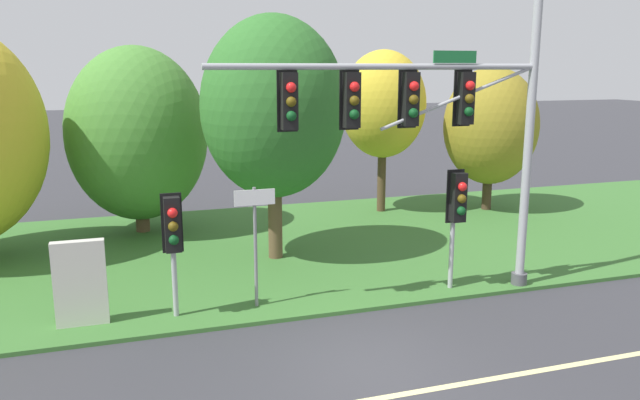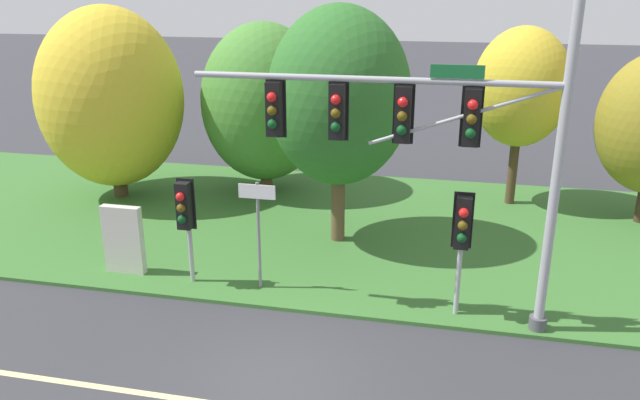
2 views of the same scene
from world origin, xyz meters
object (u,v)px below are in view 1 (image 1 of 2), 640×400
object	(u,v)px
traffic_signal_mast	(432,117)
route_sign_post	(255,230)
pedestrian_signal_further_along	(457,204)
info_kiosk	(80,284)
tree_mid_verge	(383,105)
pedestrian_signal_near_kerb	(173,231)
tree_behind_signpost	(273,108)
tree_tall_centre	(491,126)
tree_left_of_mast	(137,134)

from	to	relation	value
traffic_signal_mast	route_sign_post	distance (m)	4.89
pedestrian_signal_further_along	info_kiosk	size ratio (longest dim) A/B	1.62
traffic_signal_mast	tree_mid_verge	xyz separation A→B (m)	(2.64, 8.91, -0.27)
traffic_signal_mast	pedestrian_signal_near_kerb	xyz separation A→B (m)	(-5.99, 0.43, -2.38)
tree_behind_signpost	pedestrian_signal_further_along	bearing A→B (deg)	-48.42
tree_tall_centre	traffic_signal_mast	bearing A→B (deg)	-130.50
route_sign_post	tree_left_of_mast	distance (m)	8.41
tree_behind_signpost	tree_mid_verge	xyz separation A→B (m)	(5.41, 4.67, -0.27)
tree_left_of_mast	info_kiosk	world-z (taller)	tree_left_of_mast
pedestrian_signal_near_kerb	route_sign_post	distance (m)	1.89
tree_mid_verge	info_kiosk	distance (m)	13.79
pedestrian_signal_further_along	info_kiosk	world-z (taller)	pedestrian_signal_further_along
route_sign_post	tree_behind_signpost	world-z (taller)	tree_behind_signpost
traffic_signal_mast	pedestrian_signal_further_along	world-z (taller)	traffic_signal_mast
traffic_signal_mast	tree_mid_verge	size ratio (longest dim) A/B	1.32
tree_behind_signpost	info_kiosk	bearing A→B (deg)	-145.94
pedestrian_signal_further_along	route_sign_post	distance (m)	5.02
pedestrian_signal_near_kerb	tree_tall_centre	xyz separation A→B (m)	(12.74, 7.47, 1.26)
pedestrian_signal_further_along	route_sign_post	bearing A→B (deg)	174.67
tree_mid_verge	pedestrian_signal_further_along	bearing A→B (deg)	-101.52
pedestrian_signal_near_kerb	info_kiosk	size ratio (longest dim) A/B	1.50
route_sign_post	tree_left_of_mast	xyz separation A→B (m)	(-2.27, 7.96, 1.48)
tree_behind_signpost	info_kiosk	world-z (taller)	tree_behind_signpost
traffic_signal_mast	pedestrian_signal_further_along	bearing A→B (deg)	10.17
pedestrian_signal_near_kerb	traffic_signal_mast	bearing A→B (deg)	-4.07
info_kiosk	tree_behind_signpost	bearing A→B (deg)	34.06
tree_mid_verge	pedestrian_signal_near_kerb	bearing A→B (deg)	-135.51
route_sign_post	tree_behind_signpost	distance (m)	4.63
tree_mid_verge	tree_behind_signpost	bearing A→B (deg)	-139.20
tree_behind_signpost	info_kiosk	distance (m)	7.18
tree_tall_centre	tree_behind_signpost	bearing A→B (deg)	-158.99
pedestrian_signal_near_kerb	pedestrian_signal_further_along	xyz separation A→B (m)	(6.85, -0.27, 0.19)
pedestrian_signal_near_kerb	pedestrian_signal_further_along	size ratio (longest dim) A/B	0.93
tree_tall_centre	info_kiosk	size ratio (longest dim) A/B	2.93
pedestrian_signal_near_kerb	tree_behind_signpost	bearing A→B (deg)	49.77
pedestrian_signal_near_kerb	tree_left_of_mast	distance (m)	8.27
pedestrian_signal_further_along	pedestrian_signal_near_kerb	bearing A→B (deg)	177.72
traffic_signal_mast	tree_left_of_mast	xyz separation A→B (m)	(-6.39, 8.58, -1.07)
tree_behind_signpost	route_sign_post	bearing A→B (deg)	-110.52
traffic_signal_mast	info_kiosk	bearing A→B (deg)	174.88
pedestrian_signal_near_kerb	tree_mid_verge	size ratio (longest dim) A/B	0.46
info_kiosk	tree_left_of_mast	bearing A→B (deg)	78.57
pedestrian_signal_further_along	tree_tall_centre	size ratio (longest dim) A/B	0.55
route_sign_post	info_kiosk	distance (m)	3.97
tree_behind_signpost	tree_mid_verge	size ratio (longest dim) A/B	1.13
route_sign_post	tree_mid_verge	size ratio (longest dim) A/B	0.46
route_sign_post	traffic_signal_mast	bearing A→B (deg)	-8.54
pedestrian_signal_near_kerb	tree_tall_centre	bearing A→B (deg)	30.38
pedestrian_signal_further_along	tree_tall_centre	distance (m)	9.78
route_sign_post	tree_tall_centre	world-z (taller)	tree_tall_centre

